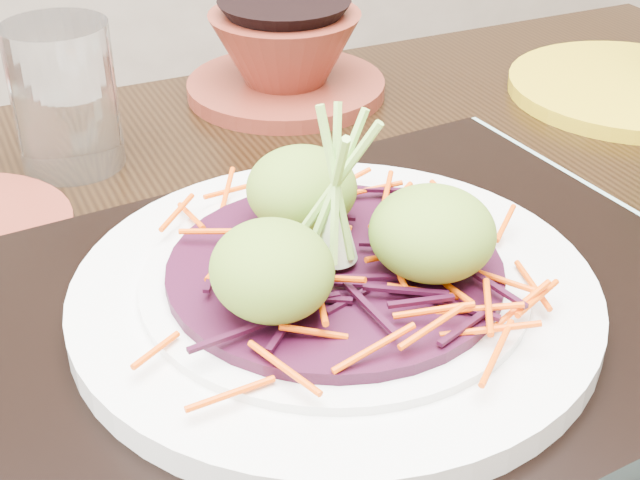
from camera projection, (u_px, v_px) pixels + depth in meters
name	position (u px, v px, depth m)	size (l,w,h in m)	color
dining_table	(318.00, 421.00, 0.58)	(1.17, 0.80, 0.71)	black
placemat	(334.00, 337.00, 0.49)	(0.50, 0.39, 0.00)	#85ABA2
serving_tray	(334.00, 320.00, 0.49)	(0.43, 0.33, 0.02)	black
white_plate	(335.00, 291.00, 0.48)	(0.28, 0.28, 0.02)	silver
cabbage_bed	(335.00, 269.00, 0.47)	(0.18, 0.18, 0.01)	#31091E
carrot_julienne	(335.00, 255.00, 0.47)	(0.22, 0.22, 0.01)	#EC4A04
guacamole_scoops	(336.00, 229.00, 0.46)	(0.15, 0.14, 0.05)	olive
scallion_garnish	(336.00, 192.00, 0.45)	(0.07, 0.07, 0.10)	#89C34E
water_glass	(65.00, 97.00, 0.65)	(0.08, 0.08, 0.11)	white
terracotta_bowl_set	(285.00, 59.00, 0.78)	(0.19, 0.19, 0.07)	maroon
yellow_plate	(629.00, 88.00, 0.79)	(0.21, 0.21, 0.01)	gold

